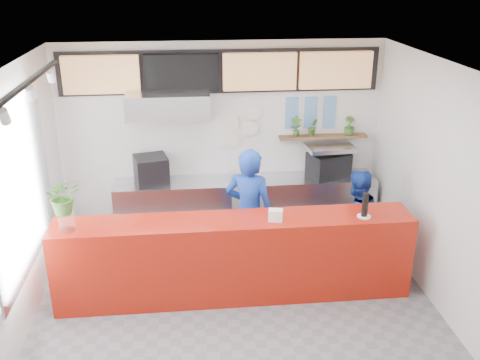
% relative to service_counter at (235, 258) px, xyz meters
% --- Properties ---
extents(floor, '(5.00, 5.00, 0.00)m').
position_rel_service_counter_xyz_m(floor, '(0.00, -0.40, -0.55)').
color(floor, slate).
rests_on(floor, ground).
extents(ceiling, '(5.00, 5.00, 0.00)m').
position_rel_service_counter_xyz_m(ceiling, '(0.00, -0.40, 2.45)').
color(ceiling, silver).
extents(wall_back, '(5.00, 0.00, 5.00)m').
position_rel_service_counter_xyz_m(wall_back, '(0.00, 2.10, 0.95)').
color(wall_back, white).
rests_on(wall_back, ground).
extents(wall_left, '(0.00, 5.00, 5.00)m').
position_rel_service_counter_xyz_m(wall_left, '(-2.50, -0.40, 0.95)').
color(wall_left, white).
rests_on(wall_left, ground).
extents(wall_right, '(0.00, 5.00, 5.00)m').
position_rel_service_counter_xyz_m(wall_right, '(2.50, -0.40, 0.95)').
color(wall_right, white).
rests_on(wall_right, ground).
extents(service_counter, '(4.50, 0.60, 1.10)m').
position_rel_service_counter_xyz_m(service_counter, '(0.00, 0.00, 0.00)').
color(service_counter, '#A61A0B').
rests_on(service_counter, ground).
extents(cream_band, '(5.00, 0.02, 0.80)m').
position_rel_service_counter_xyz_m(cream_band, '(0.00, 2.09, 2.05)').
color(cream_band, beige).
rests_on(cream_band, wall_back).
extents(prep_bench, '(1.80, 0.60, 0.90)m').
position_rel_service_counter_xyz_m(prep_bench, '(-0.80, 1.80, -0.10)').
color(prep_bench, '#B2B5BA').
rests_on(prep_bench, ground).
extents(panini_oven, '(0.57, 0.57, 0.43)m').
position_rel_service_counter_xyz_m(panini_oven, '(-1.11, 1.80, 0.56)').
color(panini_oven, black).
rests_on(panini_oven, prep_bench).
extents(extraction_hood, '(1.20, 0.70, 0.35)m').
position_rel_service_counter_xyz_m(extraction_hood, '(-0.80, 1.75, 1.60)').
color(extraction_hood, '#B2B5BA').
rests_on(extraction_hood, ceiling).
extents(hood_lip, '(1.20, 0.69, 0.31)m').
position_rel_service_counter_xyz_m(hood_lip, '(-0.80, 1.75, 1.40)').
color(hood_lip, '#B2B5BA').
rests_on(hood_lip, ceiling).
extents(right_bench, '(1.80, 0.60, 0.90)m').
position_rel_service_counter_xyz_m(right_bench, '(1.50, 1.80, -0.10)').
color(right_bench, '#B2B5BA').
rests_on(right_bench, ground).
extents(espresso_machine, '(0.71, 0.60, 0.39)m').
position_rel_service_counter_xyz_m(espresso_machine, '(1.66, 1.80, 0.54)').
color(espresso_machine, black).
rests_on(espresso_machine, right_bench).
extents(espresso_tray, '(0.78, 0.58, 0.07)m').
position_rel_service_counter_xyz_m(espresso_tray, '(1.66, 1.80, 0.83)').
color(espresso_tray, silver).
rests_on(espresso_tray, espresso_machine).
extents(herb_shelf, '(1.40, 0.18, 0.04)m').
position_rel_service_counter_xyz_m(herb_shelf, '(1.60, 2.00, 0.95)').
color(herb_shelf, brown).
rests_on(herb_shelf, wall_back).
extents(menu_board_far_left, '(1.10, 0.10, 0.55)m').
position_rel_service_counter_xyz_m(menu_board_far_left, '(-1.75, 1.98, 2.00)').
color(menu_board_far_left, tan).
rests_on(menu_board_far_left, wall_back).
extents(menu_board_mid_left, '(1.10, 0.10, 0.55)m').
position_rel_service_counter_xyz_m(menu_board_mid_left, '(-0.59, 1.98, 2.00)').
color(menu_board_mid_left, black).
rests_on(menu_board_mid_left, wall_back).
extents(menu_board_mid_right, '(1.10, 0.10, 0.55)m').
position_rel_service_counter_xyz_m(menu_board_mid_right, '(0.57, 1.98, 2.00)').
color(menu_board_mid_right, tan).
rests_on(menu_board_mid_right, wall_back).
extents(menu_board_far_right, '(1.10, 0.10, 0.55)m').
position_rel_service_counter_xyz_m(menu_board_far_right, '(1.73, 1.98, 2.00)').
color(menu_board_far_right, tan).
rests_on(menu_board_far_right, wall_back).
extents(soffit, '(4.80, 0.04, 0.65)m').
position_rel_service_counter_xyz_m(soffit, '(0.00, 2.06, 2.00)').
color(soffit, black).
rests_on(soffit, wall_back).
extents(window_pane, '(0.04, 2.20, 1.90)m').
position_rel_service_counter_xyz_m(window_pane, '(-2.47, -0.10, 1.15)').
color(window_pane, silver).
rests_on(window_pane, wall_left).
extents(window_frame, '(0.03, 2.30, 2.00)m').
position_rel_service_counter_xyz_m(window_frame, '(-2.45, -0.10, 1.15)').
color(window_frame, '#B2B5BA').
rests_on(window_frame, wall_left).
extents(track_rail, '(0.05, 2.40, 0.04)m').
position_rel_service_counter_xyz_m(track_rail, '(-2.10, -0.40, 2.39)').
color(track_rail, black).
rests_on(track_rail, ceiling).
extents(dec_plate_a, '(0.24, 0.03, 0.24)m').
position_rel_service_counter_xyz_m(dec_plate_a, '(0.15, 2.07, 1.20)').
color(dec_plate_a, silver).
rests_on(dec_plate_a, wall_back).
extents(dec_plate_b, '(0.24, 0.03, 0.24)m').
position_rel_service_counter_xyz_m(dec_plate_b, '(0.45, 2.07, 1.10)').
color(dec_plate_b, silver).
rests_on(dec_plate_b, wall_back).
extents(dec_plate_c, '(0.24, 0.03, 0.24)m').
position_rel_service_counter_xyz_m(dec_plate_c, '(0.15, 2.07, 0.90)').
color(dec_plate_c, silver).
rests_on(dec_plate_c, wall_back).
extents(dec_plate_d, '(0.24, 0.03, 0.24)m').
position_rel_service_counter_xyz_m(dec_plate_d, '(0.50, 2.07, 1.35)').
color(dec_plate_d, silver).
rests_on(dec_plate_d, wall_back).
extents(photo_frame_a, '(0.20, 0.02, 0.25)m').
position_rel_service_counter_xyz_m(photo_frame_a, '(1.10, 2.08, 1.45)').
color(photo_frame_a, '#598CBF').
rests_on(photo_frame_a, wall_back).
extents(photo_frame_b, '(0.20, 0.02, 0.25)m').
position_rel_service_counter_xyz_m(photo_frame_b, '(1.40, 2.08, 1.45)').
color(photo_frame_b, '#598CBF').
rests_on(photo_frame_b, wall_back).
extents(photo_frame_c, '(0.20, 0.02, 0.25)m').
position_rel_service_counter_xyz_m(photo_frame_c, '(1.70, 2.08, 1.45)').
color(photo_frame_c, '#598CBF').
rests_on(photo_frame_c, wall_back).
extents(photo_frame_d, '(0.20, 0.02, 0.25)m').
position_rel_service_counter_xyz_m(photo_frame_d, '(1.10, 2.08, 1.20)').
color(photo_frame_d, '#598CBF').
rests_on(photo_frame_d, wall_back).
extents(photo_frame_e, '(0.20, 0.02, 0.25)m').
position_rel_service_counter_xyz_m(photo_frame_e, '(1.40, 2.08, 1.20)').
color(photo_frame_e, '#598CBF').
rests_on(photo_frame_e, wall_back).
extents(photo_frame_f, '(0.20, 0.02, 0.25)m').
position_rel_service_counter_xyz_m(photo_frame_f, '(1.70, 2.08, 1.20)').
color(photo_frame_f, '#598CBF').
rests_on(photo_frame_f, wall_back).
extents(staff_center, '(0.78, 0.66, 1.82)m').
position_rel_service_counter_xyz_m(staff_center, '(0.26, 0.58, 0.36)').
color(staff_center, navy).
rests_on(staff_center, ground).
extents(staff_right, '(0.86, 0.76, 1.47)m').
position_rel_service_counter_xyz_m(staff_right, '(1.72, 0.53, 0.19)').
color(staff_right, navy).
rests_on(staff_right, ground).
extents(herb_a, '(0.19, 0.14, 0.32)m').
position_rel_service_counter_xyz_m(herb_a, '(1.16, 2.00, 1.13)').
color(herb_a, '#3C6C25').
rests_on(herb_a, herb_shelf).
extents(herb_b, '(0.18, 0.16, 0.28)m').
position_rel_service_counter_xyz_m(herb_b, '(1.43, 2.00, 1.11)').
color(herb_b, '#3C6C25').
rests_on(herb_b, herb_shelf).
extents(herb_d, '(0.17, 0.15, 0.29)m').
position_rel_service_counter_xyz_m(herb_d, '(2.02, 2.00, 1.12)').
color(herb_d, '#3C6C25').
rests_on(herb_d, herb_shelf).
extents(glass_vase, '(0.20, 0.20, 0.24)m').
position_rel_service_counter_xyz_m(glass_vase, '(-2.00, -0.09, 0.67)').
color(glass_vase, white).
rests_on(glass_vase, service_counter).
extents(basil_vase, '(0.50, 0.47, 0.44)m').
position_rel_service_counter_xyz_m(basil_vase, '(-2.00, -0.09, 0.99)').
color(basil_vase, '#3C6C25').
rests_on(basil_vase, glass_vase).
extents(napkin_holder, '(0.19, 0.14, 0.15)m').
position_rel_service_counter_xyz_m(napkin_holder, '(0.50, -0.10, 0.62)').
color(napkin_holder, white).
rests_on(napkin_holder, service_counter).
extents(white_plate, '(0.19, 0.19, 0.01)m').
position_rel_service_counter_xyz_m(white_plate, '(1.62, -0.10, 0.56)').
color(white_plate, white).
rests_on(white_plate, service_counter).
extents(pepper_mill, '(0.09, 0.09, 0.31)m').
position_rel_service_counter_xyz_m(pepper_mill, '(1.62, -0.10, 0.72)').
color(pepper_mill, black).
rests_on(pepper_mill, white_plate).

